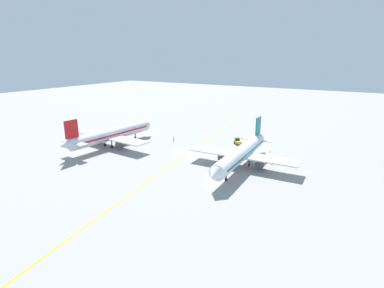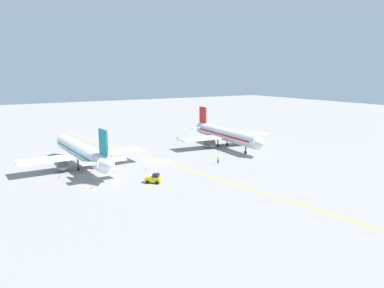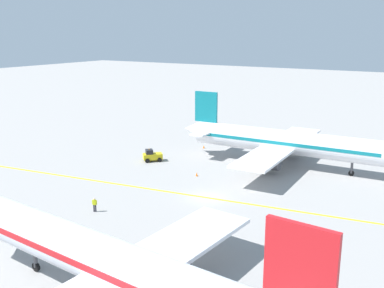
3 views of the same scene
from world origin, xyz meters
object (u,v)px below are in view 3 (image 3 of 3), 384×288
Objects in this scene: airplane_adjacent_stand at (118,267)px; traffic_cone_mid_apron at (267,150)px; traffic_cone_near_nose at (204,147)px; baggage_tug_white at (152,156)px; airplane_at_gate at (285,142)px; traffic_cone_by_wingtip at (197,174)px; ground_crew_worker at (95,204)px.

traffic_cone_mid_apron is (-48.30, -8.23, -3.43)m from airplane_adjacent_stand.
traffic_cone_near_nose is at bearing -71.07° from traffic_cone_mid_apron.
traffic_cone_near_nose and traffic_cone_mid_apron have the same top height.
baggage_tug_white is (-33.34, -21.64, -2.81)m from airplane_adjacent_stand.
airplane_at_gate reaches higher than baggage_tug_white.
baggage_tug_white is at bearing -105.76° from traffic_cone_by_wingtip.
airplane_at_gate reaches higher than traffic_cone_by_wingtip.
airplane_at_gate is 9.06m from traffic_cone_mid_apron.
airplane_at_gate is at bearing 40.06° from traffic_cone_mid_apron.
ground_crew_worker is (20.16, 6.73, 0.01)m from baggage_tug_white.
ground_crew_worker is at bearing -10.70° from traffic_cone_by_wingtip.
ground_crew_worker is 3.05× the size of traffic_cone_near_nose.
traffic_cone_mid_apron is at bearing 108.93° from traffic_cone_near_nose.
airplane_adjacent_stand is at bearing 22.68° from traffic_cone_near_nose.
baggage_tug_white reaches higher than traffic_cone_mid_apron.
baggage_tug_white reaches higher than traffic_cone_near_nose.
airplane_at_gate is 31.27m from ground_crew_worker.
airplane_adjacent_stand is at bearing 48.53° from ground_crew_worker.
traffic_cone_near_nose is at bearing 165.44° from baggage_tug_white.
airplane_at_gate is 41.99m from airplane_adjacent_stand.
baggage_tug_white is 5.81× the size of traffic_cone_mid_apron.
traffic_cone_by_wingtip is at bearing 169.30° from ground_crew_worker.
airplane_at_gate reaches higher than traffic_cone_near_nose.
airplane_adjacent_stand is at bearing 3.87° from airplane_at_gate.
traffic_cone_mid_apron is (-35.12, 6.69, -0.63)m from ground_crew_worker.
baggage_tug_white is at bearing -65.56° from airplane_at_gate.
baggage_tug_white is at bearing -147.01° from airplane_adjacent_stand.
airplane_adjacent_stand is at bearing 9.66° from traffic_cone_mid_apron.
airplane_adjacent_stand is 11.13× the size of baggage_tug_white.
traffic_cone_by_wingtip is (17.79, -3.41, 0.00)m from traffic_cone_mid_apron.
baggage_tug_white is (8.55, -18.81, -2.81)m from airplane_at_gate.
traffic_cone_by_wingtip is (-17.34, 3.27, -0.63)m from ground_crew_worker.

